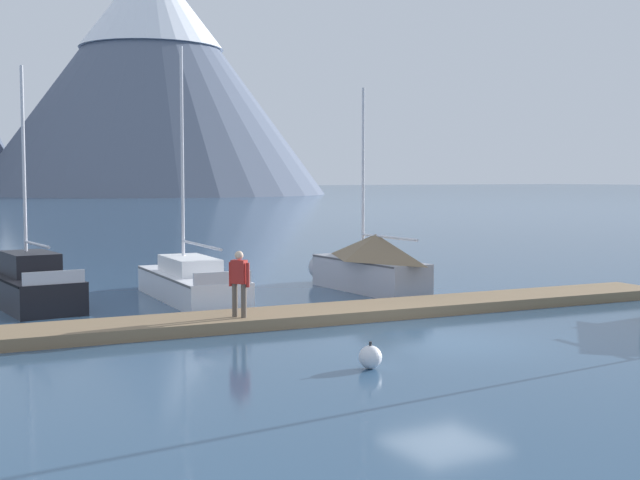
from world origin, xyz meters
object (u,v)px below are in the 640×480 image
at_px(person_on_dock, 239,280).
at_px(mooring_buoy_channel_marker, 370,357).
at_px(sailboat_mid_dock_port, 366,263).
at_px(sailboat_second_berth, 188,281).
at_px(sailboat_nearest_berth, 27,284).

bearing_deg(person_on_dock, mooring_buoy_channel_marker, -85.17).
bearing_deg(person_on_dock, sailboat_mid_dock_port, 34.55).
distance_m(sailboat_mid_dock_port, mooring_buoy_channel_marker, 11.91).
distance_m(sailboat_mid_dock_port, person_on_dock, 8.20).
bearing_deg(sailboat_second_berth, sailboat_mid_dock_port, -11.24).
relative_size(sailboat_mid_dock_port, mooring_buoy_channel_marker, 12.41).
distance_m(sailboat_second_berth, sailboat_mid_dock_port, 6.09).
relative_size(sailboat_second_berth, mooring_buoy_channel_marker, 14.45).
xyz_separation_m(sailboat_second_berth, person_on_dock, (-0.79, -5.83, 0.71)).
bearing_deg(mooring_buoy_channel_marker, sailboat_nearest_berth, 109.48).
height_order(sailboat_second_berth, mooring_buoy_channel_marker, sailboat_second_berth).
bearing_deg(sailboat_nearest_berth, person_on_dock, -60.55).
xyz_separation_m(sailboat_nearest_berth, person_on_dock, (3.92, -6.94, 0.64)).
xyz_separation_m(sailboat_nearest_berth, sailboat_mid_dock_port, (10.67, -2.29, 0.31)).
height_order(sailboat_nearest_berth, sailboat_mid_dock_port, sailboat_nearest_berth).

